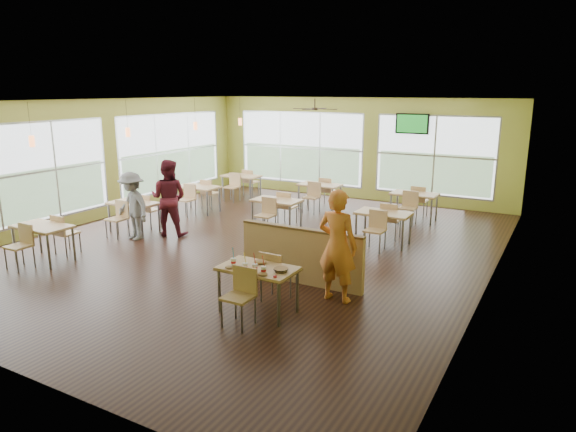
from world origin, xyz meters
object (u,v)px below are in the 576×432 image
object	(u,v)px
food_basket	(281,270)
main_table	(258,274)
half_wall_divider	(301,255)
man_plaid	(337,246)

from	to	relation	value
food_basket	main_table	bearing A→B (deg)	-179.74
half_wall_divider	food_basket	size ratio (longest dim) A/B	10.58
half_wall_divider	man_plaid	distance (m)	1.06
main_table	half_wall_divider	world-z (taller)	half_wall_divider
main_table	half_wall_divider	xyz separation A→B (m)	(0.00, 1.45, -0.11)
half_wall_divider	food_basket	bearing A→B (deg)	-74.13
food_basket	half_wall_divider	bearing A→B (deg)	105.87
half_wall_divider	food_basket	distance (m)	1.53
half_wall_divider	man_plaid	xyz separation A→B (m)	(0.88, -0.40, 0.42)
food_basket	man_plaid	bearing A→B (deg)	65.93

